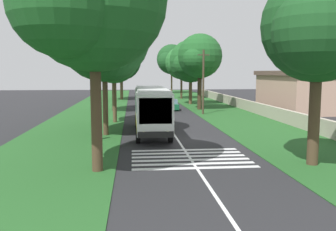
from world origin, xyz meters
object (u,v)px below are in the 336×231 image
at_px(pedestrian, 98,128).
at_px(roadside_tree_left_1, 120,62).
at_px(roadside_tree_right_0, 315,29).
at_px(roadside_tree_right_4, 171,60).
at_px(roadside_tree_right_2, 181,64).
at_px(coach_bus, 151,108).
at_px(utility_pole, 203,81).
at_px(roadside_tree_left_4, 111,48).
at_px(trailing_car_0, 171,105).
at_px(roadside_tree_left_2, 90,3).
at_px(roadside_tree_left_0, 102,38).
at_px(roadside_tree_right_3, 190,62).
at_px(trailing_car_1, 144,102).
at_px(roadside_tree_right_1, 199,57).
at_px(roadside_tree_left_3, 113,60).
at_px(roadside_building, 305,91).

bearing_deg(pedestrian, roadside_tree_left_1, -0.49).
xyz_separation_m(roadside_tree_right_0, pedestrian, (8.50, 12.04, -6.29)).
bearing_deg(roadside_tree_right_4, roadside_tree_right_2, 179.99).
relative_size(coach_bus, pedestrian, 6.60).
height_order(roadside_tree_right_4, utility_pole, roadside_tree_right_4).
bearing_deg(roadside_tree_left_4, roadside_tree_right_0, -157.14).
bearing_deg(trailing_car_0, roadside_tree_left_2, 166.69).
bearing_deg(coach_bus, roadside_tree_left_0, 93.68).
xyz_separation_m(trailing_car_0, roadside_tree_right_3, (8.37, -3.83, 5.89)).
relative_size(roadside_tree_left_2, roadside_tree_right_2, 1.24).
xyz_separation_m(roadside_tree_left_1, roadside_tree_left_4, (-20.49, 0.40, 1.11)).
xyz_separation_m(trailing_car_1, roadside_tree_right_1, (-4.96, -7.15, 6.28)).
xyz_separation_m(trailing_car_1, roadside_tree_left_4, (-6.27, 4.31, 7.34)).
relative_size(roadside_tree_left_3, roadside_tree_right_1, 0.87).
bearing_deg(coach_bus, roadside_tree_right_0, -144.34).
distance_m(roadside_tree_right_1, utility_pole, 6.52).
distance_m(trailing_car_0, roadside_tree_right_1, 7.33).
height_order(roadside_tree_left_4, roadside_tree_right_3, roadside_tree_left_4).
bearing_deg(roadside_tree_right_3, trailing_car_1, 113.94).
bearing_deg(roadside_tree_right_2, roadside_tree_left_2, 167.59).
bearing_deg(roadside_tree_left_2, utility_pole, -23.07).
height_order(trailing_car_1, roadside_tree_left_2, roadside_tree_left_2).
bearing_deg(roadside_tree_right_1, coach_bus, 158.91).
bearing_deg(roadside_tree_left_0, roadside_tree_left_4, 1.12).
relative_size(trailing_car_1, roadside_tree_left_0, 0.38).
relative_size(roadside_tree_left_3, roadside_tree_left_4, 0.74).
relative_size(roadside_tree_right_3, roadside_tree_right_4, 0.87).
distance_m(roadside_tree_right_2, roadside_building, 26.97).
distance_m(trailing_car_0, roadside_tree_right_3, 10.92).
xyz_separation_m(roadside_building, pedestrian, (-18.68, 24.95, -1.72)).
relative_size(trailing_car_1, pedestrian, 2.54).
bearing_deg(pedestrian, trailing_car_1, -9.13).
relative_size(roadside_tree_right_0, pedestrian, 6.10).
bearing_deg(trailing_car_1, roadside_tree_right_4, -12.54).
relative_size(roadside_tree_left_2, roadside_tree_left_3, 1.39).
distance_m(roadside_tree_left_2, pedestrian, 11.31).
relative_size(roadside_tree_left_3, roadside_tree_right_3, 0.87).
bearing_deg(roadside_tree_right_3, roadside_tree_right_0, -179.14).
distance_m(roadside_tree_left_2, roadside_tree_right_2, 51.59).
height_order(coach_bus, roadside_tree_right_3, roadside_tree_right_3).
bearing_deg(roadside_tree_left_0, roadside_tree_right_3, -22.23).
bearing_deg(roadside_tree_left_4, roadside_tree_right_2, -28.46).
relative_size(roadside_tree_left_1, roadside_tree_right_0, 1.04).
xyz_separation_m(trailing_car_1, roadside_tree_left_3, (-16.85, 3.56, 5.51)).
bearing_deg(roadside_tree_right_1, trailing_car_0, 93.11).
bearing_deg(roadside_tree_left_1, utility_pole, -157.04).
bearing_deg(roadside_tree_left_4, roadside_tree_right_1, -83.46).
bearing_deg(roadside_tree_right_2, roadside_tree_left_4, 151.54).
xyz_separation_m(roadside_tree_left_0, roadside_tree_right_3, (27.35, -11.17, -1.05)).
height_order(roadside_tree_left_3, utility_pole, roadside_tree_left_3).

